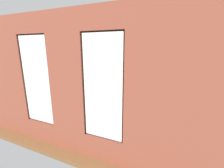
% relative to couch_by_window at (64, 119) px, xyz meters
% --- Properties ---
extents(ground_plane, '(6.96, 6.38, 0.10)m').
position_rel_couch_by_window_xyz_m(ground_plane, '(-0.79, -2.16, -0.38)').
color(ground_plane, brown).
extents(brick_wall_with_windows, '(6.36, 0.30, 3.21)m').
position_rel_couch_by_window_xyz_m(brick_wall_with_windows, '(-0.79, 0.65, 1.25)').
color(brick_wall_with_windows, brown).
rests_on(brick_wall_with_windows, ground_plane).
extents(white_wall_right, '(0.10, 5.38, 3.21)m').
position_rel_couch_by_window_xyz_m(white_wall_right, '(2.34, -1.96, 1.28)').
color(white_wall_right, silver).
rests_on(white_wall_right, ground_plane).
extents(couch_by_window, '(1.78, 0.87, 0.80)m').
position_rel_couch_by_window_xyz_m(couch_by_window, '(0.00, 0.00, 0.00)').
color(couch_by_window, black).
rests_on(couch_by_window, ground_plane).
extents(couch_left, '(0.92, 1.79, 0.80)m').
position_rel_couch_by_window_xyz_m(couch_left, '(-3.27, -2.08, 0.00)').
color(couch_left, black).
rests_on(couch_left, ground_plane).
extents(coffee_table, '(1.36, 0.88, 0.41)m').
position_rel_couch_by_window_xyz_m(coffee_table, '(-0.92, -1.88, 0.03)').
color(coffee_table, tan).
rests_on(coffee_table, ground_plane).
extents(cup_ceramic, '(0.08, 0.08, 0.10)m').
position_rel_couch_by_window_xyz_m(cup_ceramic, '(-0.92, -1.88, 0.13)').
color(cup_ceramic, '#4C4C51').
rests_on(cup_ceramic, coffee_table).
extents(candle_jar, '(0.08, 0.08, 0.11)m').
position_rel_couch_by_window_xyz_m(candle_jar, '(-1.29, -2.04, 0.13)').
color(candle_jar, '#B7333D').
rests_on(candle_jar, coffee_table).
extents(table_plant_small, '(0.14, 0.14, 0.21)m').
position_rel_couch_by_window_xyz_m(table_plant_small, '(-0.51, -1.75, 0.19)').
color(table_plant_small, gray).
rests_on(table_plant_small, coffee_table).
extents(remote_silver, '(0.15, 0.16, 0.02)m').
position_rel_couch_by_window_xyz_m(remote_silver, '(-1.02, -1.75, 0.09)').
color(remote_silver, '#B2B2B7').
rests_on(remote_silver, coffee_table).
extents(remote_gray, '(0.11, 0.18, 0.02)m').
position_rel_couch_by_window_xyz_m(remote_gray, '(-0.75, -1.99, 0.09)').
color(remote_gray, '#59595B').
rests_on(remote_gray, coffee_table).
extents(media_console, '(1.26, 0.42, 0.57)m').
position_rel_couch_by_window_xyz_m(media_console, '(2.04, -2.61, -0.05)').
color(media_console, black).
rests_on(media_console, ground_plane).
extents(tv_flatscreen, '(1.04, 0.20, 0.68)m').
position_rel_couch_by_window_xyz_m(tv_flatscreen, '(2.04, -2.62, 0.58)').
color(tv_flatscreen, black).
rests_on(tv_flatscreen, media_console).
extents(papasan_chair, '(1.19, 1.19, 0.73)m').
position_rel_couch_by_window_xyz_m(papasan_chair, '(-0.00, -4.05, 0.13)').
color(papasan_chair, olive).
rests_on(papasan_chair, ground_plane).
extents(potted_plant_corner_near_left, '(1.11, 1.03, 1.29)m').
position_rel_couch_by_window_xyz_m(potted_plant_corner_near_left, '(-3.42, -4.35, 0.44)').
color(potted_plant_corner_near_left, '#9E5638').
rests_on(potted_plant_corner_near_left, ground_plane).
extents(potted_plant_by_left_couch, '(0.29, 0.29, 0.53)m').
position_rel_couch_by_window_xyz_m(potted_plant_by_left_couch, '(-2.87, -3.42, 0.03)').
color(potted_plant_by_left_couch, '#47423D').
rests_on(potted_plant_by_left_couch, ground_plane).
extents(potted_plant_between_couches, '(0.58, 0.58, 0.98)m').
position_rel_couch_by_window_xyz_m(potted_plant_between_couches, '(-1.34, -0.05, 0.31)').
color(potted_plant_between_couches, '#9E5638').
rests_on(potted_plant_between_couches, ground_plane).
extents(potted_plant_near_tv, '(0.67, 0.67, 1.03)m').
position_rel_couch_by_window_xyz_m(potted_plant_near_tv, '(1.49, -1.53, 0.32)').
color(potted_plant_near_tv, '#47423D').
rests_on(potted_plant_near_tv, ground_plane).
extents(potted_plant_corner_far_left, '(0.66, 0.88, 1.31)m').
position_rel_couch_by_window_xyz_m(potted_plant_corner_far_left, '(-3.42, 0.10, 0.31)').
color(potted_plant_corner_far_left, brown).
rests_on(potted_plant_corner_far_left, ground_plane).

